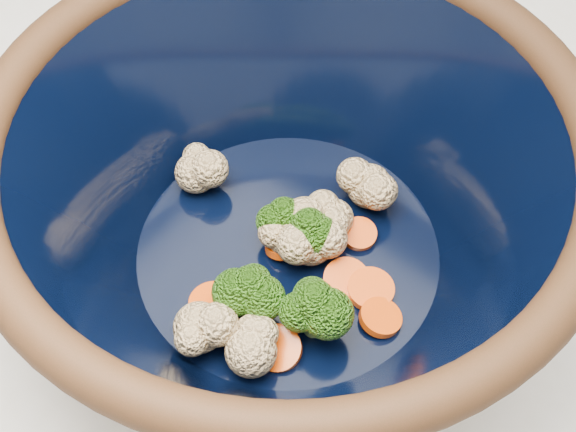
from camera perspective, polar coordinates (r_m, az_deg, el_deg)
The scene contains 2 objects.
mixing_bowl at distance 0.53m, azimuth 0.00°, elevation 1.07°, with size 0.42×0.42×0.17m.
vegetable_pile at distance 0.55m, azimuth 0.05°, elevation -2.94°, with size 0.21×0.20×0.05m.
Camera 1 is at (0.20, -0.24, 1.42)m, focal length 50.00 mm.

